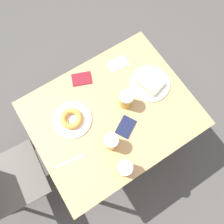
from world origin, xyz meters
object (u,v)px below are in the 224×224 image
at_px(fork, 70,161).
at_px(beer_mug_right, 126,100).
at_px(passport_near_edge, 126,127).
at_px(napkin_folded, 118,64).
at_px(plate_with_cake, 150,83).
at_px(plate_with_donut, 72,119).
at_px(beer_mug_center, 111,142).
at_px(passport_far_edge, 82,79).
at_px(beer_mug_left, 124,168).

bearing_deg(fork, beer_mug_right, -75.24).
bearing_deg(passport_near_edge, napkin_folded, -26.97).
height_order(plate_with_cake, passport_near_edge, plate_with_cake).
height_order(plate_with_cake, fork, plate_with_cake).
bearing_deg(plate_with_donut, fork, 147.58).
distance_m(beer_mug_center, fork, 0.27).
height_order(plate_with_donut, beer_mug_right, beer_mug_right).
height_order(plate_with_cake, plate_with_donut, plate_with_donut).
xyz_separation_m(plate_with_cake, plate_with_donut, (0.06, 0.54, 0.00)).
distance_m(fork, passport_far_edge, 0.53).
bearing_deg(plate_with_donut, passport_near_edge, -130.43).
height_order(beer_mug_left, beer_mug_right, same).
bearing_deg(beer_mug_center, napkin_folded, -37.42).
height_order(beer_mug_right, fork, beer_mug_right).
distance_m(plate_with_donut, fork, 0.25).
distance_m(beer_mug_center, beer_mug_right, 0.27).
bearing_deg(beer_mug_center, fork, 80.59).
relative_size(plate_with_cake, fork, 1.39).
distance_m(napkin_folded, fork, 0.70).
distance_m(plate_with_cake, beer_mug_right, 0.21).
bearing_deg(passport_near_edge, plate_with_cake, -62.05).
height_order(plate_with_cake, beer_mug_right, beer_mug_right).
height_order(napkin_folded, fork, same).
xyz_separation_m(plate_with_cake, beer_mug_left, (-0.35, 0.44, 0.05)).
bearing_deg(plate_with_cake, beer_mug_right, 97.14).
bearing_deg(plate_with_cake, plate_with_donut, 83.69).
distance_m(plate_with_cake, beer_mug_center, 0.46).
bearing_deg(beer_mug_left, napkin_folded, -30.35).
height_order(plate_with_donut, beer_mug_left, beer_mug_left).
bearing_deg(fork, plate_with_donut, -32.42).
relative_size(fork, passport_far_edge, 1.24).
xyz_separation_m(plate_with_cake, napkin_folded, (0.23, 0.09, -0.01)).
relative_size(beer_mug_center, passport_near_edge, 0.82).
xyz_separation_m(beer_mug_center, beer_mug_right, (0.17, -0.21, 0.00)).
bearing_deg(beer_mug_left, beer_mug_center, -6.49).
bearing_deg(passport_near_edge, beer_mug_center, 106.35).
bearing_deg(plate_with_cake, passport_near_edge, 117.95).
relative_size(beer_mug_left, passport_far_edge, 0.84).
height_order(fork, passport_far_edge, passport_far_edge).
bearing_deg(plate_with_cake, beer_mug_left, 128.99).
height_order(plate_with_donut, passport_far_edge, plate_with_donut).
height_order(beer_mug_left, passport_far_edge, beer_mug_left).
height_order(plate_with_donut, fork, plate_with_donut).
relative_size(napkin_folded, passport_near_edge, 0.92).
relative_size(beer_mug_left, fork, 0.68).
bearing_deg(beer_mug_center, plate_with_cake, -65.40).
relative_size(plate_with_cake, passport_near_edge, 1.68).
distance_m(passport_near_edge, passport_far_edge, 0.43).
bearing_deg(beer_mug_left, beer_mug_right, -35.29).
bearing_deg(beer_mug_left, plate_with_cake, -51.01).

